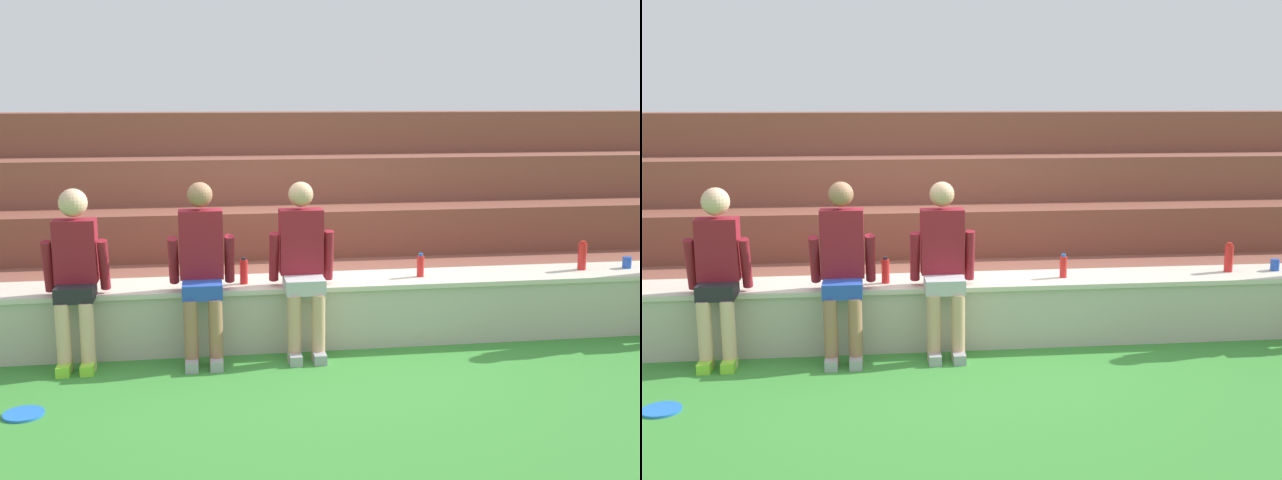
# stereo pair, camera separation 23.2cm
# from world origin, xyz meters

# --- Properties ---
(ground_plane) EXTENTS (80.00, 80.00, 0.00)m
(ground_plane) POSITION_xyz_m (0.00, 0.00, 0.00)
(ground_plane) COLOR #388433
(stone_seating_wall) EXTENTS (7.72, 0.60, 0.55)m
(stone_seating_wall) POSITION_xyz_m (0.00, 0.28, 0.29)
(stone_seating_wall) COLOR #B7AF9E
(stone_seating_wall) RESTS_ON ground
(brick_bleachers) EXTENTS (10.89, 2.74, 1.91)m
(brick_bleachers) POSITION_xyz_m (0.00, 2.48, 0.72)
(brick_bleachers) COLOR brown
(brick_bleachers) RESTS_ON ground
(person_far_left) EXTENTS (0.50, 0.51, 1.40)m
(person_far_left) POSITION_xyz_m (-1.71, -0.02, 0.76)
(person_far_left) COLOR #DBAD89
(person_far_left) RESTS_ON ground
(person_left_of_center) EXTENTS (0.53, 0.55, 1.43)m
(person_left_of_center) POSITION_xyz_m (-0.74, -0.03, 0.77)
(person_left_of_center) COLOR #996B4C
(person_left_of_center) RESTS_ON ground
(person_center) EXTENTS (0.53, 0.57, 1.41)m
(person_center) POSITION_xyz_m (0.08, 0.01, 0.76)
(person_center) COLOR tan
(person_center) RESTS_ON ground
(water_bottle_near_right) EXTENTS (0.07, 0.07, 0.23)m
(water_bottle_near_right) POSITION_xyz_m (-0.39, 0.23, 0.65)
(water_bottle_near_right) COLOR red
(water_bottle_near_right) RESTS_ON stone_seating_wall
(water_bottle_center_gap) EXTENTS (0.08, 0.08, 0.26)m
(water_bottle_center_gap) POSITION_xyz_m (2.67, 0.31, 0.67)
(water_bottle_center_gap) COLOR red
(water_bottle_center_gap) RESTS_ON stone_seating_wall
(water_bottle_near_left) EXTENTS (0.06, 0.06, 0.21)m
(water_bottle_near_left) POSITION_xyz_m (1.15, 0.26, 0.65)
(water_bottle_near_left) COLOR red
(water_bottle_near_left) RESTS_ON stone_seating_wall
(plastic_cup_left_end) EXTENTS (0.08, 0.08, 0.10)m
(plastic_cup_left_end) POSITION_xyz_m (3.11, 0.30, 0.60)
(plastic_cup_left_end) COLOR blue
(plastic_cup_left_end) RESTS_ON stone_seating_wall
(frisbee) EXTENTS (0.27, 0.27, 0.02)m
(frisbee) POSITION_xyz_m (-1.94, -1.01, 0.01)
(frisbee) COLOR blue
(frisbee) RESTS_ON ground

